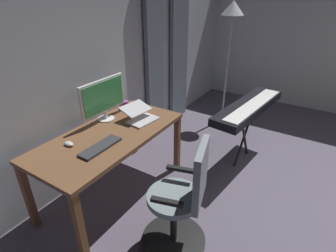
{
  "coord_description": "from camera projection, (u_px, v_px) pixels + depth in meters",
  "views": [
    {
      "loc": [
        2.56,
        -0.79,
        2.02
      ],
      "look_at": [
        0.81,
        -1.9,
        0.93
      ],
      "focal_mm": 28.71,
      "sensor_mm": 36.0,
      "label": 1
    }
  ],
  "objects": [
    {
      "name": "office_chair",
      "position": [
        182.0,
        203.0,
        2.14
      ],
      "size": [
        0.56,
        0.56,
        1.03
      ],
      "rotation": [
        0.0,
        0.0,
        3.42
      ],
      "color": "black",
      "rests_on": "ground"
    },
    {
      "name": "mug_coffee",
      "position": [
        125.0,
        105.0,
        3.14
      ],
      "size": [
        0.13,
        0.09,
        0.09
      ],
      "color": "purple",
      "rests_on": "desk"
    },
    {
      "name": "computer_keyboard",
      "position": [
        100.0,
        147.0,
        2.38
      ],
      "size": [
        0.42,
        0.13,
        0.02
      ],
      "primitive_type": "cube",
      "color": "#333338",
      "rests_on": "desk"
    },
    {
      "name": "piano_keyboard",
      "position": [
        249.0,
        108.0,
        3.17
      ],
      "size": [
        1.32,
        0.47,
        0.8
      ],
      "rotation": [
        0.0,
        0.0,
        -0.12
      ],
      "color": "black",
      "rests_on": "ground"
    },
    {
      "name": "desk",
      "position": [
        110.0,
        141.0,
        2.66
      ],
      "size": [
        1.57,
        0.75,
        0.74
      ],
      "color": "brown",
      "rests_on": "ground"
    },
    {
      "name": "curtain_right_panel",
      "position": [
        154.0,
        57.0,
        3.66
      ],
      "size": [
        0.36,
        0.06,
        2.31
      ],
      "primitive_type": "cube",
      "color": "slate",
      "rests_on": "ground"
    },
    {
      "name": "curtain_left_panel",
      "position": [
        179.0,
        49.0,
        4.16
      ],
      "size": [
        0.44,
        0.06,
        2.31
      ],
      "primitive_type": "cube",
      "color": "slate",
      "rests_on": "ground"
    },
    {
      "name": "computer_mouse",
      "position": [
        69.0,
        144.0,
        2.42
      ],
      "size": [
        0.06,
        0.1,
        0.04
      ],
      "primitive_type": "ellipsoid",
      "color": "silver",
      "rests_on": "desk"
    },
    {
      "name": "floor_lamp",
      "position": [
        232.0,
        23.0,
        3.84
      ],
      "size": [
        0.32,
        0.32,
        1.84
      ],
      "color": "black",
      "rests_on": "ground"
    },
    {
      "name": "laptop",
      "position": [
        140.0,
        116.0,
        2.86
      ],
      "size": [
        0.35,
        0.35,
        0.15
      ],
      "rotation": [
        0.0,
        0.0,
        -0.12
      ],
      "color": "silver",
      "rests_on": "desk"
    },
    {
      "name": "back_room_partition",
      "position": [
        126.0,
        51.0,
        3.3
      ],
      "size": [
        5.51,
        0.1,
        2.62
      ],
      "primitive_type": "cube",
      "color": "silver",
      "rests_on": "ground"
    },
    {
      "name": "computer_monitor",
      "position": [
        103.0,
        97.0,
        2.79
      ],
      "size": [
        0.6,
        0.18,
        0.44
      ],
      "color": "white",
      "rests_on": "desk"
    }
  ]
}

